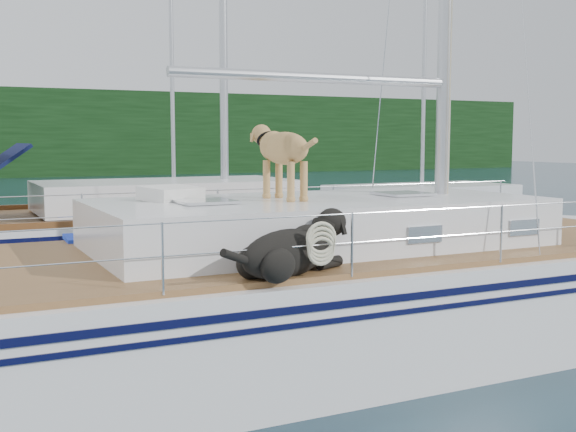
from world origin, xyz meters
TOP-DOWN VIEW (x-y plane):
  - ground at (0.00, 0.00)m, footprint 120.00×120.00m
  - main_sailboat at (0.09, -0.01)m, footprint 12.00×3.98m
  - neighbor_sailboat at (-0.32, 6.03)m, footprint 11.00×3.50m
  - bg_boat_center at (4.00, 16.00)m, footprint 7.20×3.00m
  - bg_boat_east at (12.00, 13.00)m, footprint 6.40×3.00m

SIDE VIEW (x-z plane):
  - ground at x=0.00m, z-range 0.00..0.00m
  - bg_boat_center at x=4.00m, z-range -5.37..6.28m
  - bg_boat_east at x=12.00m, z-range -5.37..6.28m
  - neighbor_sailboat at x=-0.32m, z-range -6.02..7.28m
  - main_sailboat at x=0.09m, z-range -6.33..7.68m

